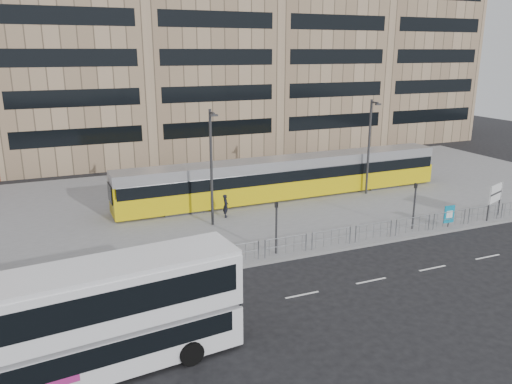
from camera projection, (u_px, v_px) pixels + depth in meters
name	position (u px, v px, depth m)	size (l,w,h in m)	color
ground	(300.00, 258.00, 28.46)	(120.00, 120.00, 0.00)	black
plaza	(229.00, 201.00, 39.09)	(64.00, 24.00, 0.15)	slate
kerb	(300.00, 257.00, 28.48)	(64.00, 0.25, 0.17)	gray
building_row	(174.00, 37.00, 55.94)	(70.40, 18.40, 31.20)	brown
pedestrian_barrier	(327.00, 234.00, 29.38)	(32.07, 0.07, 1.10)	#95989D
road_markings	(355.00, 284.00, 25.28)	(62.00, 0.12, 0.01)	white
double_decker_bus	(98.00, 316.00, 17.82)	(10.65, 3.51, 4.18)	silver
tram	(287.00, 177.00, 39.48)	(27.17, 3.03, 3.20)	gold
station_sign	(495.00, 195.00, 34.43)	(1.99, 0.84, 2.41)	#2D2D30
ad_panel	(449.00, 215.00, 32.84)	(0.79, 0.10, 1.47)	#2D2D30
pedestrian	(226.00, 206.00, 34.81)	(0.60, 0.39, 1.64)	black
traffic_light_west	(276.00, 221.00, 28.22)	(0.18, 0.22, 3.10)	#2D2D30
traffic_light_east	(415.00, 200.00, 32.18)	(0.21, 0.23, 3.10)	#2D2D30
lamp_post_west	(211.00, 163.00, 32.34)	(0.45, 1.04, 7.72)	#2D2D30
lamp_post_east	(369.00, 143.00, 39.65)	(0.45, 1.04, 7.62)	#2D2D30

